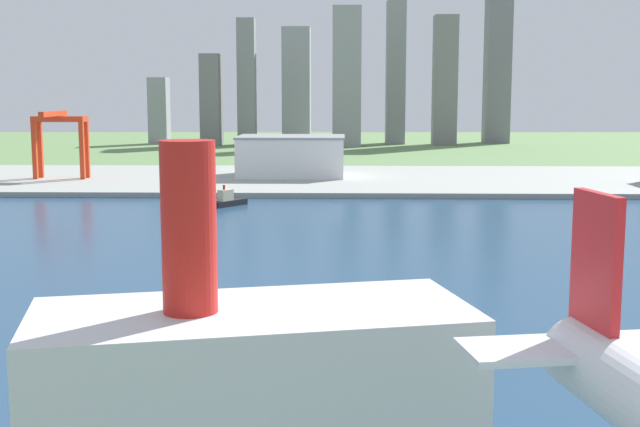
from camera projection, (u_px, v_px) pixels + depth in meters
ground_plane at (288, 249)px, 245.18m from camera, size 2400.00×2400.00×0.00m
water_bay at (270, 299)px, 185.79m from camera, size 840.00×360.00×0.15m
industrial_pier at (312, 180)px, 433.02m from camera, size 840.00×140.00×2.50m
tugboat_small at (228, 200)px, 338.16m from camera, size 13.23×15.95×8.82m
port_crane_red at (59, 130)px, 422.14m from camera, size 26.48×34.98×34.22m
warehouse_main at (291, 156)px, 438.98m from camera, size 55.74×41.25×20.97m
distant_skyline at (361, 78)px, 753.51m from camera, size 328.92×81.54×158.89m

